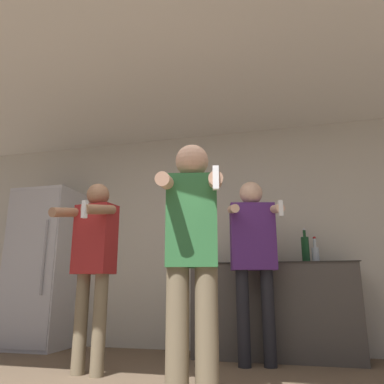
% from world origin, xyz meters
% --- Properties ---
extents(wall_back, '(7.00, 0.06, 2.55)m').
position_xyz_m(wall_back, '(0.00, 2.67, 1.27)').
color(wall_back, beige).
rests_on(wall_back, ground_plane).
extents(ceiling_slab, '(7.00, 3.16, 0.05)m').
position_xyz_m(ceiling_slab, '(0.00, 1.32, 2.57)').
color(ceiling_slab, silver).
rests_on(ceiling_slab, wall_back).
extents(refrigerator, '(0.71, 0.65, 1.85)m').
position_xyz_m(refrigerator, '(-2.04, 2.33, 0.93)').
color(refrigerator, silver).
rests_on(refrigerator, ground_plane).
extents(counter, '(1.66, 0.55, 0.93)m').
position_xyz_m(counter, '(0.66, 2.38, 0.47)').
color(counter, '#47423D').
rests_on(counter, ground_plane).
extents(bottle_short_whiskey, '(0.07, 0.07, 0.26)m').
position_xyz_m(bottle_short_whiskey, '(1.10, 2.33, 1.02)').
color(bottle_short_whiskey, silver).
rests_on(bottle_short_whiskey, counter).
extents(bottle_dark_rum, '(0.10, 0.10, 0.25)m').
position_xyz_m(bottle_dark_rum, '(0.67, 2.33, 1.03)').
color(bottle_dark_rum, silver).
rests_on(bottle_dark_rum, counter).
extents(bottle_tall_gin, '(0.06, 0.06, 0.33)m').
position_xyz_m(bottle_tall_gin, '(0.53, 2.33, 1.06)').
color(bottle_tall_gin, '#563314').
rests_on(bottle_tall_gin, counter).
extents(bottle_green_wine, '(0.08, 0.08, 0.35)m').
position_xyz_m(bottle_green_wine, '(1.00, 2.33, 1.07)').
color(bottle_green_wine, '#194723').
rests_on(bottle_green_wine, counter).
extents(person_woman_foreground, '(0.47, 0.53, 1.65)m').
position_xyz_m(person_woman_foreground, '(0.22, 0.68, 0.92)').
color(person_woman_foreground, '#75664C').
rests_on(person_woman_foreground, ground_plane).
extents(person_man_side, '(0.45, 0.54, 1.60)m').
position_xyz_m(person_man_side, '(-0.80, 1.26, 0.97)').
color(person_man_side, '#75664C').
rests_on(person_man_side, ground_plane).
extents(person_spectator_back, '(0.55, 0.57, 1.71)m').
position_xyz_m(person_spectator_back, '(0.51, 1.92, 1.04)').
color(person_spectator_back, black).
rests_on(person_spectator_back, ground_plane).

